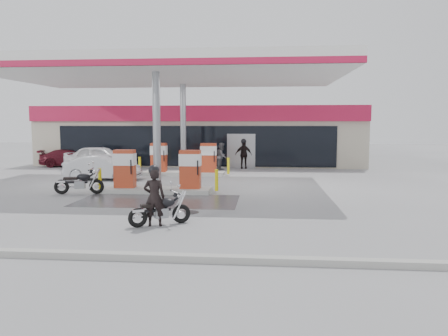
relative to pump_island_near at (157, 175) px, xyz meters
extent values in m
plane|color=gray|center=(0.00, -2.00, -0.71)|extent=(90.00, 90.00, 0.00)
cube|color=#4C4C4F|center=(0.50, -2.00, -0.71)|extent=(6.00, 3.00, 0.00)
cylinder|color=#38383A|center=(2.00, -4.00, -0.71)|extent=(0.70, 0.70, 0.01)
cube|color=gray|center=(0.00, -9.00, -0.64)|extent=(28.00, 0.25, 0.15)
cube|color=#B6AE98|center=(0.00, 14.00, 1.29)|extent=(22.00, 8.00, 4.00)
cube|color=black|center=(0.00, 9.97, 0.69)|extent=(18.00, 0.10, 2.60)
cube|color=#B3163B|center=(0.00, 9.90, 2.79)|extent=(22.00, 0.25, 1.00)
cube|color=navy|center=(7.00, 9.85, 2.79)|extent=(3.50, 0.12, 0.80)
cube|color=gray|center=(3.00, 9.93, 0.39)|extent=(1.80, 0.14, 2.20)
cube|color=silver|center=(0.00, 3.00, 4.59)|extent=(16.00, 10.00, 0.60)
cube|color=#B3163B|center=(0.00, -1.95, 4.41)|extent=(16.00, 0.12, 0.24)
cube|color=#B3163B|center=(0.00, 7.95, 4.41)|extent=(16.00, 0.12, 0.24)
cylinder|color=gray|center=(0.00, 0.00, 1.88)|extent=(0.32, 0.32, 5.00)
cylinder|color=gray|center=(0.00, 6.00, 1.88)|extent=(0.32, 0.32, 5.00)
cube|color=#9E9E99|center=(0.00, 0.00, -0.62)|extent=(4.50, 1.30, 0.18)
cube|color=#A4351B|center=(-1.40, 0.00, 0.27)|extent=(0.85, 0.48, 1.60)
cube|color=#A4351B|center=(1.40, 0.00, 0.27)|extent=(0.85, 0.48, 1.60)
cube|color=silver|center=(-1.40, 0.00, 0.67)|extent=(0.88, 0.52, 0.50)
cube|color=silver|center=(1.40, 0.00, 0.67)|extent=(0.88, 0.52, 0.50)
cylinder|color=#D4C80B|center=(-2.50, 0.00, -0.17)|extent=(0.14, 0.14, 0.90)
cylinder|color=#D4C80B|center=(2.50, 0.00, -0.17)|extent=(0.14, 0.14, 0.90)
cube|color=#9E9E99|center=(0.00, 6.00, -0.62)|extent=(4.50, 1.30, 0.18)
cube|color=#A4351B|center=(-1.40, 6.00, 0.27)|extent=(0.85, 0.48, 1.60)
cube|color=#A4351B|center=(1.40, 6.00, 0.27)|extent=(0.85, 0.48, 1.60)
cube|color=silver|center=(-1.40, 6.00, 0.67)|extent=(0.88, 0.52, 0.50)
cube|color=silver|center=(1.40, 6.00, 0.67)|extent=(0.88, 0.52, 0.50)
cylinder|color=#D4C80B|center=(-2.50, 6.00, -0.17)|extent=(0.14, 0.14, 0.90)
cylinder|color=#D4C80B|center=(2.50, 6.00, -0.17)|extent=(0.14, 0.14, 0.90)
torus|color=black|center=(2.07, -5.53, -0.43)|extent=(0.55, 0.39, 0.56)
torus|color=black|center=(0.96, -6.18, -0.43)|extent=(0.55, 0.39, 0.56)
cube|color=gray|center=(1.55, -5.84, -0.36)|extent=(0.43, 0.38, 0.28)
cube|color=black|center=(1.43, -5.91, -0.26)|extent=(0.77, 0.50, 0.07)
ellipsoid|color=black|center=(1.67, -5.77, -0.06)|extent=(0.60, 0.52, 0.26)
cube|color=black|center=(1.27, -6.00, -0.12)|extent=(0.55, 0.45, 0.09)
cylinder|color=silver|center=(1.91, -5.63, 0.22)|extent=(0.38, 0.63, 0.03)
sphere|color=silver|center=(2.01, -5.57, 0.11)|extent=(0.17, 0.17, 0.17)
cylinder|color=silver|center=(1.08, -5.96, -0.45)|extent=(0.76, 0.49, 0.07)
imported|color=black|center=(1.38, -5.93, 0.11)|extent=(0.65, 0.48, 1.65)
torus|color=black|center=(-2.39, -0.68, -0.40)|extent=(0.63, 0.25, 0.61)
torus|color=black|center=(-3.77, -0.92, -0.40)|extent=(0.63, 0.25, 0.61)
cube|color=gray|center=(-3.04, -0.79, -0.32)|extent=(0.44, 0.31, 0.31)
cube|color=black|center=(-3.19, -0.82, -0.22)|extent=(0.92, 0.26, 0.08)
ellipsoid|color=black|center=(-2.89, -0.76, 0.00)|extent=(0.62, 0.42, 0.29)
cube|color=black|center=(-3.39, -0.85, -0.06)|extent=(0.59, 0.34, 0.10)
cylinder|color=silver|center=(-2.59, -0.71, 0.31)|extent=(0.17, 0.77, 0.04)
sphere|color=silver|center=(-2.47, -0.69, 0.19)|extent=(0.18, 0.18, 0.18)
cylinder|color=silver|center=(-3.57, -0.74, -0.43)|extent=(0.92, 0.24, 0.08)
imported|color=silver|center=(-5.58, 8.20, 0.04)|extent=(4.40, 1.78, 1.50)
imported|color=#525357|center=(1.88, 8.80, 0.13)|extent=(0.81, 0.95, 1.69)
imported|color=#AEB1B7|center=(-3.74, 3.60, -0.09)|extent=(3.80, 1.37, 1.25)
imported|color=#55121D|center=(-8.38, 10.00, -0.14)|extent=(4.16, 2.33, 1.14)
imported|color=#AFB2B8|center=(4.50, 11.71, -0.16)|extent=(4.33, 3.28, 1.09)
imported|color=black|center=(3.16, 9.80, 0.18)|extent=(1.08, 0.53, 1.78)
camera|label=1|loc=(4.45, -17.86, 2.22)|focal=35.00mm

